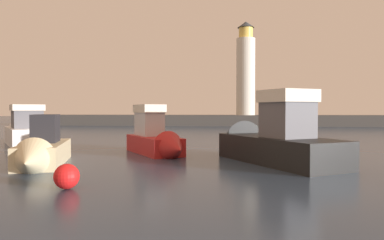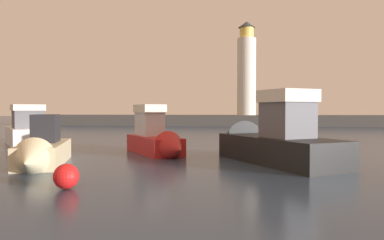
# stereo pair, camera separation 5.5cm
# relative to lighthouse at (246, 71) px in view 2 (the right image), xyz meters

# --- Properties ---
(ground_plane) EXTENTS (220.00, 220.00, 0.00)m
(ground_plane) POSITION_rel_lighthouse_xyz_m (-5.04, -28.11, -8.67)
(ground_plane) COLOR #2D3D51
(breakwater) EXTENTS (64.48, 5.97, 1.68)m
(breakwater) POSITION_rel_lighthouse_xyz_m (-5.04, 0.00, -7.83)
(breakwater) COLOR #423F3D
(breakwater) RESTS_ON ground_plane
(lighthouse) EXTENTS (2.94, 2.94, 14.76)m
(lighthouse) POSITION_rel_lighthouse_xyz_m (0.00, 0.00, 0.00)
(lighthouse) COLOR silver
(lighthouse) RESTS_ON breakwater
(motorboat_0) EXTENTS (6.37, 7.34, 3.28)m
(motorboat_0) POSITION_rel_lighthouse_xyz_m (-17.45, -32.98, -7.74)
(motorboat_0) COLOR white
(motorboat_0) RESTS_ON ground_plane
(motorboat_1) EXTENTS (6.60, 8.66, 3.95)m
(motorboat_1) POSITION_rel_lighthouse_xyz_m (-0.81, -39.77, -7.72)
(motorboat_1) COLOR black
(motorboat_1) RESTS_ON ground_plane
(motorboat_2) EXTENTS (3.52, 6.38, 2.59)m
(motorboat_2) POSITION_rel_lighthouse_xyz_m (-10.72, -42.99, -7.99)
(motorboat_2) COLOR beige
(motorboat_2) RESTS_ON ground_plane
(motorboat_3) EXTENTS (4.76, 6.04, 3.13)m
(motorboat_3) POSITION_rel_lighthouse_xyz_m (-6.51, -38.09, -7.79)
(motorboat_3) COLOR #B21E1E
(motorboat_3) RESTS_ON ground_plane
(mooring_buoy) EXTENTS (0.80, 0.80, 0.80)m
(mooring_buoy) POSITION_rel_lighthouse_xyz_m (-7.57, -47.19, -8.27)
(mooring_buoy) COLOR red
(mooring_buoy) RESTS_ON ground_plane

